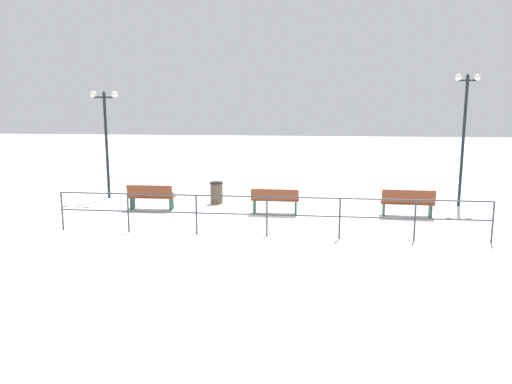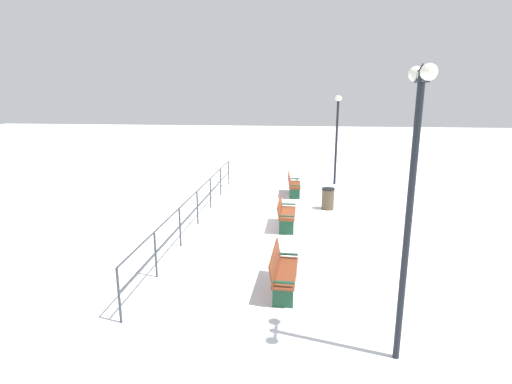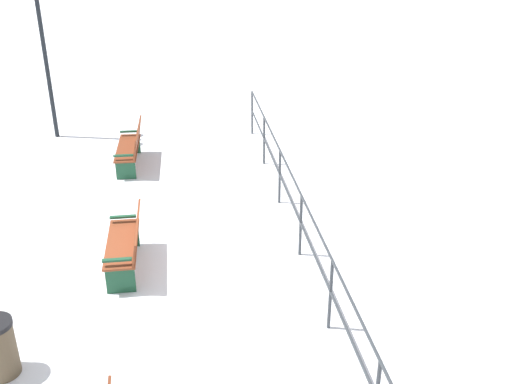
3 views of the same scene
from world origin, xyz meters
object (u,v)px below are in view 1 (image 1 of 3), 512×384
Objects in this scene: bench_second at (275,200)px; trash_bin at (216,193)px; bench_third at (151,197)px; lamppost_near at (465,119)px; bench_nearest at (408,202)px; lamppost_middle at (105,124)px.

bench_second reaches higher than trash_bin.
trash_bin is (1.51, 2.29, -0.07)m from bench_second.
lamppost_near is (1.95, -10.88, 2.65)m from bench_third.
bench_nearest is at bearing 132.67° from lamppost_near.
bench_nearest reaches higher than bench_second.
bench_third is at bearing 91.72° from bench_nearest.
lamppost_middle is at bearing 81.84° from bench_nearest.
bench_second is 1.98× the size of trash_bin.
bench_third is 2.46m from trash_bin.
lamppost_near reaches higher than bench_nearest.
trash_bin is at bearing -57.63° from bench_third.
bench_nearest is 1.07× the size of bench_third.
bench_nearest is 0.41× the size of lamppost_middle.
bench_third is (0.06, 8.70, -0.01)m from bench_nearest.
lamppost_near is at bearing -45.19° from bench_nearest.
bench_nearest is 0.36× the size of lamppost_near.
bench_second is (-0.09, 4.35, -0.00)m from bench_nearest.
lamppost_middle is (2.10, 6.71, 2.42)m from bench_second.
trash_bin is (-0.59, 8.83, -2.71)m from lamppost_near.
bench_nearest is 4.35m from bench_second.
bench_third is 0.34× the size of lamppost_near.
trash_bin is at bearing 80.11° from bench_nearest.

